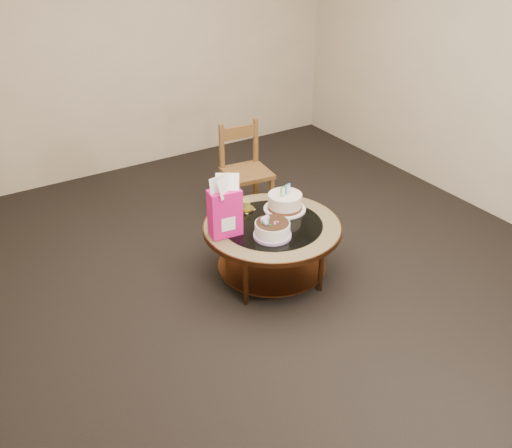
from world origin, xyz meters
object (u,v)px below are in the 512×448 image
coffee_table (272,233)px  gift_bag (225,206)px  cream_cake (285,202)px  decorated_cake (272,230)px  dining_chair (245,170)px

coffee_table → gift_bag: size_ratio=2.29×
coffee_table → cream_cake: 0.28m
gift_bag → cream_cake: bearing=15.2°
decorated_cake → dining_chair: dining_chair is taller
decorated_cake → cream_cake: (0.30, 0.28, 0.01)m
coffee_table → decorated_cake: decorated_cake is taller
decorated_cake → gift_bag: 0.37m
cream_cake → gift_bag: (-0.56, -0.07, 0.16)m
cream_cake → dining_chair: bearing=62.3°
decorated_cake → dining_chair: size_ratio=0.32×
coffee_table → decorated_cake: size_ratio=3.78×
gift_bag → decorated_cake: bearing=-30.1°
cream_cake → dining_chair: dining_chair is taller
decorated_cake → cream_cake: size_ratio=0.84×
gift_bag → dining_chair: size_ratio=0.53×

